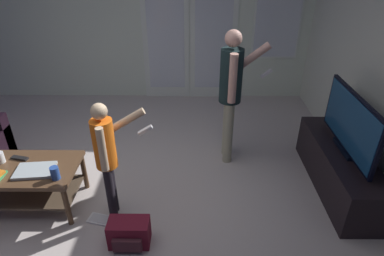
{
  "coord_description": "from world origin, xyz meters",
  "views": [
    {
      "loc": [
        0.78,
        -2.49,
        2.31
      ],
      "look_at": [
        0.76,
        0.09,
        0.84
      ],
      "focal_mm": 30.62,
      "sensor_mm": 36.0,
      "label": 1
    }
  ],
  "objects": [
    {
      "name": "person_adult",
      "position": [
        1.19,
        0.85,
        0.93
      ],
      "size": [
        0.6,
        0.42,
        1.55
      ],
      "color": "#A9A789",
      "rests_on": "ground_plane"
    },
    {
      "name": "flat_screen_tv",
      "position": [
        2.3,
        0.3,
        0.77
      ],
      "size": [
        0.08,
        1.11,
        0.61
      ],
      "color": "black",
      "rests_on": "tv_stand"
    },
    {
      "name": "coffee_table",
      "position": [
        -0.78,
        -0.0,
        0.33
      ],
      "size": [
        0.88,
        0.6,
        0.45
      ],
      "color": "#533824",
      "rests_on": "ground_plane"
    },
    {
      "name": "tv_stand",
      "position": [
        2.3,
        0.29,
        0.23
      ],
      "size": [
        0.43,
        1.47,
        0.46
      ],
      "color": "black",
      "rests_on": "ground_plane"
    },
    {
      "name": "backpack",
      "position": [
        0.22,
        -0.5,
        0.12
      ],
      "size": [
        0.35,
        0.23,
        0.25
      ],
      "color": "maroon",
      "rests_on": "ground_plane"
    },
    {
      "name": "person_child",
      "position": [
        0.02,
        -0.14,
        0.72
      ],
      "size": [
        0.5,
        0.38,
        1.19
      ],
      "color": "black",
      "rests_on": "ground_plane"
    },
    {
      "name": "wall_back_with_doors",
      "position": [
        0.14,
        2.71,
        1.27
      ],
      "size": [
        5.3,
        0.09,
        2.59
      ],
      "color": "silver",
      "rests_on": "ground_plane"
    },
    {
      "name": "cup_by_laptop",
      "position": [
        -0.46,
        -0.17,
        0.51
      ],
      "size": [
        0.08,
        0.08,
        0.13
      ],
      "primitive_type": "cylinder",
      "color": "#284B9E",
      "rests_on": "coffee_table"
    },
    {
      "name": "ground_plane",
      "position": [
        0.0,
        0.0,
        -0.01
      ],
      "size": [
        5.3,
        5.49,
        0.02
      ],
      "primitive_type": "cube",
      "color": "beige"
    },
    {
      "name": "cup_near_edge",
      "position": [
        -1.09,
        0.08,
        0.51
      ],
      "size": [
        0.08,
        0.08,
        0.11
      ],
      "primitive_type": "cylinder",
      "color": "white",
      "rests_on": "coffee_table"
    },
    {
      "name": "laptop_closed",
      "position": [
        -0.7,
        -0.06,
        0.47
      ],
      "size": [
        0.37,
        0.28,
        0.03
      ],
      "primitive_type": "cube",
      "rotation": [
        0.0,
        0.0,
        0.1
      ],
      "color": "#AEBBBF",
      "rests_on": "coffee_table"
    },
    {
      "name": "loose_keyboard",
      "position": [
        -0.01,
        -0.25,
        0.01
      ],
      "size": [
        0.46,
        0.23,
        0.02
      ],
      "color": "white",
      "rests_on": "ground_plane"
    },
    {
      "name": "tv_remote_black",
      "position": [
        -0.94,
        0.14,
        0.46
      ],
      "size": [
        0.18,
        0.09,
        0.02
      ],
      "primitive_type": "cube",
      "rotation": [
        0.0,
        0.0,
        -0.23
      ],
      "color": "black",
      "rests_on": "coffee_table"
    }
  ]
}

